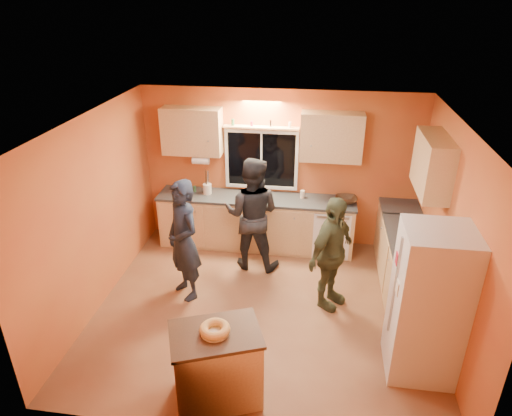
% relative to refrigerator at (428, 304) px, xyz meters
% --- Properties ---
extents(ground, '(4.50, 4.50, 0.00)m').
position_rel_refrigerator_xyz_m(ground, '(-1.89, 0.80, -0.90)').
color(ground, brown).
rests_on(ground, ground).
extents(room_shell, '(4.54, 4.04, 2.61)m').
position_rel_refrigerator_xyz_m(room_shell, '(-1.77, 1.21, 0.72)').
color(room_shell, '#C26D31').
rests_on(room_shell, ground).
extents(back_counter, '(4.23, 0.62, 0.90)m').
position_rel_refrigerator_xyz_m(back_counter, '(-1.88, 2.50, -0.45)').
color(back_counter, tan).
rests_on(back_counter, ground).
extents(right_counter, '(0.62, 1.84, 0.90)m').
position_rel_refrigerator_xyz_m(right_counter, '(0.06, 1.30, -0.45)').
color(right_counter, tan).
rests_on(right_counter, ground).
extents(refrigerator, '(0.72, 0.70, 1.80)m').
position_rel_refrigerator_xyz_m(refrigerator, '(0.00, 0.00, 0.00)').
color(refrigerator, silver).
rests_on(refrigerator, ground).
extents(island, '(1.07, 0.90, 0.88)m').
position_rel_refrigerator_xyz_m(island, '(-2.18, -0.75, -0.45)').
color(island, tan).
rests_on(island, ground).
extents(bundt_pastry, '(0.31, 0.31, 0.09)m').
position_rel_refrigerator_xyz_m(bundt_pastry, '(-2.18, -0.75, 0.02)').
color(bundt_pastry, '#D6AD57').
rests_on(bundt_pastry, island).
extents(person_left, '(0.74, 0.75, 1.75)m').
position_rel_refrigerator_xyz_m(person_left, '(-3.02, 0.99, -0.03)').
color(person_left, black).
rests_on(person_left, ground).
extents(person_center, '(0.92, 0.75, 1.79)m').
position_rel_refrigerator_xyz_m(person_center, '(-2.21, 1.89, -0.01)').
color(person_center, black).
rests_on(person_center, ground).
extents(person_right, '(0.84, 1.01, 1.62)m').
position_rel_refrigerator_xyz_m(person_right, '(-1.02, 1.05, -0.09)').
color(person_right, '#383C26').
rests_on(person_right, ground).
extents(mixing_bowl, '(0.36, 0.36, 0.08)m').
position_rel_refrigerator_xyz_m(mixing_bowl, '(-0.79, 2.52, 0.04)').
color(mixing_bowl, black).
rests_on(mixing_bowl, back_counter).
extents(utensil_crock, '(0.14, 0.14, 0.17)m').
position_rel_refrigerator_xyz_m(utensil_crock, '(-3.06, 2.53, 0.09)').
color(utensil_crock, beige).
rests_on(utensil_crock, back_counter).
extents(potted_plant, '(0.35, 0.33, 0.32)m').
position_rel_refrigerator_xyz_m(potted_plant, '(0.11, 0.50, 0.16)').
color(potted_plant, gray).
rests_on(potted_plant, right_counter).
extents(red_box, '(0.19, 0.16, 0.07)m').
position_rel_refrigerator_xyz_m(red_box, '(0.07, 1.94, 0.04)').
color(red_box, '#AF1A30').
rests_on(red_box, right_counter).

